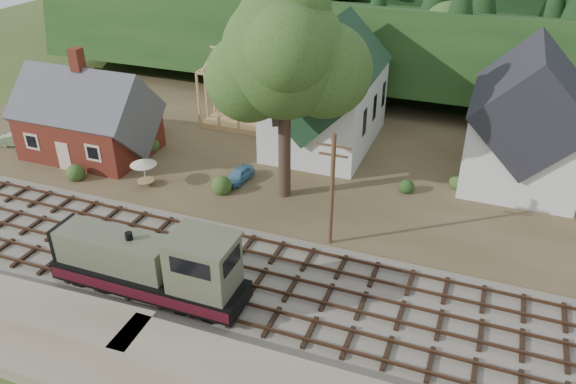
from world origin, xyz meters
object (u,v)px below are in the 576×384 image
(locomotive, at_px, (154,267))
(car_blue, at_px, (239,175))
(car_green, at_px, (18,140))
(patio_set, at_px, (143,163))

(locomotive, relative_size, car_blue, 3.68)
(car_blue, bearing_deg, locomotive, -78.31)
(car_green, distance_m, patio_set, 14.83)
(locomotive, height_order, car_green, locomotive)
(car_blue, relative_size, patio_set, 1.39)
(car_blue, bearing_deg, car_green, -171.02)
(locomotive, xyz_separation_m, car_green, (-22.27, 12.78, -1.21))
(locomotive, xyz_separation_m, car_blue, (-1.27, 13.72, -1.22))
(locomotive, distance_m, car_blue, 13.83)
(car_blue, distance_m, patio_set, 7.28)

